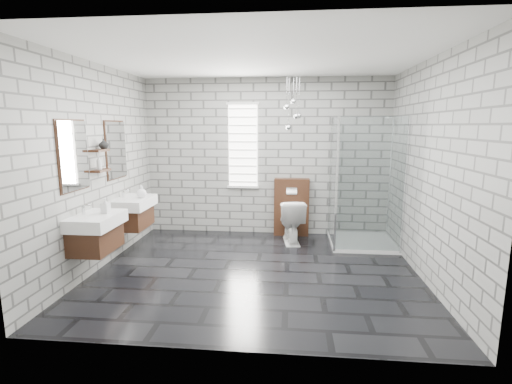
# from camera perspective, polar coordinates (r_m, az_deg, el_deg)

# --- Properties ---
(floor) EXTENTS (4.20, 3.60, 0.02)m
(floor) POSITION_cam_1_polar(r_m,az_deg,el_deg) (5.03, -0.02, -12.09)
(floor) COLOR black
(floor) RESTS_ON ground
(ceiling) EXTENTS (4.20, 3.60, 0.02)m
(ceiling) POSITION_cam_1_polar(r_m,az_deg,el_deg) (4.73, -0.02, 20.09)
(ceiling) COLOR white
(ceiling) RESTS_ON wall_back
(wall_back) EXTENTS (4.20, 0.02, 2.70)m
(wall_back) POSITION_cam_1_polar(r_m,az_deg,el_deg) (6.48, 1.54, 5.34)
(wall_back) COLOR gray
(wall_back) RESTS_ON floor
(wall_front) EXTENTS (4.20, 0.02, 2.70)m
(wall_front) POSITION_cam_1_polar(r_m,az_deg,el_deg) (2.91, -3.49, -0.64)
(wall_front) COLOR gray
(wall_front) RESTS_ON floor
(wall_left) EXTENTS (0.02, 3.60, 2.70)m
(wall_left) POSITION_cam_1_polar(r_m,az_deg,el_deg) (5.32, -23.30, 3.46)
(wall_left) COLOR gray
(wall_left) RESTS_ON floor
(wall_right) EXTENTS (0.02, 3.60, 2.70)m
(wall_right) POSITION_cam_1_polar(r_m,az_deg,el_deg) (4.95, 25.11, 2.88)
(wall_right) COLOR gray
(wall_right) RESTS_ON floor
(vanity_left) EXTENTS (0.47, 0.70, 1.57)m
(vanity_left) POSITION_cam_1_polar(r_m,az_deg,el_deg) (4.86, -23.75, -4.26)
(vanity_left) COLOR #3C2112
(vanity_left) RESTS_ON wall_left
(vanity_right) EXTENTS (0.47, 0.70, 1.57)m
(vanity_right) POSITION_cam_1_polar(r_m,az_deg,el_deg) (5.78, -18.67, -1.74)
(vanity_right) COLOR #3C2112
(vanity_right) RESTS_ON wall_left
(shelf_lower) EXTENTS (0.14, 0.30, 0.03)m
(shelf_lower) POSITION_cam_1_polar(r_m,az_deg,el_deg) (5.24, -22.77, 3.08)
(shelf_lower) COLOR #3C2112
(shelf_lower) RESTS_ON wall_left
(shelf_upper) EXTENTS (0.14, 0.30, 0.03)m
(shelf_upper) POSITION_cam_1_polar(r_m,az_deg,el_deg) (5.22, -22.97, 5.91)
(shelf_upper) COLOR #3C2112
(shelf_upper) RESTS_ON wall_left
(window) EXTENTS (0.56, 0.05, 1.48)m
(window) POSITION_cam_1_polar(r_m,az_deg,el_deg) (6.48, -2.03, 7.10)
(window) COLOR white
(window) RESTS_ON wall_back
(cistern_panel) EXTENTS (0.60, 0.20, 1.00)m
(cistern_panel) POSITION_cam_1_polar(r_m,az_deg,el_deg) (6.49, 5.47, -2.31)
(cistern_panel) COLOR #3C2112
(cistern_panel) RESTS_ON floor
(flush_plate) EXTENTS (0.18, 0.01, 0.12)m
(flush_plate) POSITION_cam_1_polar(r_m,az_deg,el_deg) (6.32, 5.51, 0.14)
(flush_plate) COLOR silver
(flush_plate) RESTS_ON cistern_panel
(shower_enclosure) EXTENTS (1.00, 1.00, 2.03)m
(shower_enclosure) POSITION_cam_1_polar(r_m,az_deg,el_deg) (6.07, 15.37, -3.46)
(shower_enclosure) COLOR white
(shower_enclosure) RESTS_ON floor
(pendant_cluster) EXTENTS (0.28, 0.21, 0.88)m
(pendant_cluster) POSITION_cam_1_polar(r_m,az_deg,el_deg) (6.00, 5.66, 12.00)
(pendant_cluster) COLOR silver
(pendant_cluster) RESTS_ON ceiling
(toilet) EXTENTS (0.48, 0.75, 0.72)m
(toilet) POSITION_cam_1_polar(r_m,az_deg,el_deg) (6.12, 5.44, -4.42)
(toilet) COLOR white
(toilet) RESTS_ON floor
(soap_bottle_a) EXTENTS (0.10, 0.10, 0.19)m
(soap_bottle_a) POSITION_cam_1_polar(r_m,az_deg,el_deg) (4.82, -22.15, -1.94)
(soap_bottle_a) COLOR #B2B2B2
(soap_bottle_a) RESTS_ON vanity_left
(soap_bottle_b) EXTENTS (0.19, 0.19, 0.18)m
(soap_bottle_b) POSITION_cam_1_polar(r_m,az_deg,el_deg) (5.69, -17.21, 0.06)
(soap_bottle_b) COLOR #B2B2B2
(soap_bottle_b) RESTS_ON vanity_right
(soap_bottle_c) EXTENTS (0.08, 0.08, 0.18)m
(soap_bottle_c) POSITION_cam_1_polar(r_m,az_deg,el_deg) (5.19, -23.00, 4.16)
(soap_bottle_c) COLOR #B2B2B2
(soap_bottle_c) RESTS_ON shelf_lower
(vase) EXTENTS (0.13, 0.13, 0.13)m
(vase) POSITION_cam_1_polar(r_m,az_deg,el_deg) (5.31, -22.38, 6.87)
(vase) COLOR #B2B2B2
(vase) RESTS_ON shelf_upper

